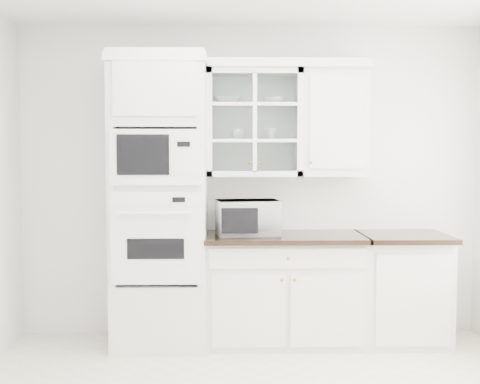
{
  "coord_description": "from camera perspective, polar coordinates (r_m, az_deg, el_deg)",
  "views": [
    {
      "loc": [
        -0.2,
        -3.53,
        1.6
      ],
      "look_at": [
        -0.1,
        1.05,
        1.3
      ],
      "focal_mm": 45.0,
      "sensor_mm": 36.0,
      "label": 1
    }
  ],
  "objects": [
    {
      "name": "bowl_b",
      "position": [
        5.15,
        3.24,
        8.62
      ],
      "size": [
        0.19,
        0.19,
        0.06
      ],
      "primitive_type": "imported",
      "rotation": [
        0.0,
        0.0,
        -0.08
      ],
      "color": "white",
      "rests_on": "upper_cabinet_glass"
    },
    {
      "name": "upper_cabinet_glass",
      "position": [
        5.13,
        1.34,
        6.54
      ],
      "size": [
        0.8,
        0.33,
        0.9
      ],
      "color": "silver",
      "rests_on": "room_shell"
    },
    {
      "name": "base_cabinet_run",
      "position": [
        5.13,
        4.21,
        -9.08
      ],
      "size": [
        1.32,
        0.67,
        0.92
      ],
      "color": "silver",
      "rests_on": "ground"
    },
    {
      "name": "cup_a",
      "position": [
        5.13,
        -0.16,
        5.47
      ],
      "size": [
        0.12,
        0.12,
        0.09
      ],
      "primitive_type": "imported",
      "rotation": [
        0.0,
        0.0,
        -0.11
      ],
      "color": "white",
      "rests_on": "upper_cabinet_glass"
    },
    {
      "name": "bowl_a",
      "position": [
        5.12,
        -1.2,
        8.66
      ],
      "size": [
        0.26,
        0.26,
        0.06
      ],
      "primitive_type": "imported",
      "rotation": [
        0.0,
        0.0,
        0.1
      ],
      "color": "white",
      "rests_on": "upper_cabinet_glass"
    },
    {
      "name": "oven_column",
      "position": [
        4.99,
        -7.57,
        -0.88
      ],
      "size": [
        0.76,
        0.68,
        2.4
      ],
      "color": "silver",
      "rests_on": "ground"
    },
    {
      "name": "crown_molding",
      "position": [
        5.14,
        0.16,
        11.96
      ],
      "size": [
        2.14,
        0.38,
        0.07
      ],
      "primitive_type": "cube",
      "color": "white",
      "rests_on": "room_shell"
    },
    {
      "name": "upper_cabinet_solid",
      "position": [
        5.2,
        8.84,
        6.46
      ],
      "size": [
        0.55,
        0.33,
        0.9
      ],
      "primitive_type": "cube",
      "color": "silver",
      "rests_on": "room_shell"
    },
    {
      "name": "room_shell",
      "position": [
        3.97,
        1.64,
        6.33
      ],
      "size": [
        4.0,
        3.5,
        2.7
      ],
      "color": "white",
      "rests_on": "ground"
    },
    {
      "name": "countertop_microwave",
      "position": [
        4.98,
        0.69,
        -2.43
      ],
      "size": [
        0.55,
        0.48,
        0.29
      ],
      "primitive_type": "imported",
      "rotation": [
        0.0,
        0.0,
        3.29
      ],
      "color": "white",
      "rests_on": "base_cabinet_run"
    },
    {
      "name": "extra_base_cabinet",
      "position": [
        5.32,
        15.13,
        -8.74
      ],
      "size": [
        0.72,
        0.67,
        0.92
      ],
      "color": "silver",
      "rests_on": "ground"
    },
    {
      "name": "cup_b",
      "position": [
        5.12,
        2.93,
        5.53
      ],
      "size": [
        0.13,
        0.13,
        0.1
      ],
      "primitive_type": "imported",
      "rotation": [
        0.0,
        0.0,
        -0.29
      ],
      "color": "white",
      "rests_on": "upper_cabinet_glass"
    }
  ]
}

